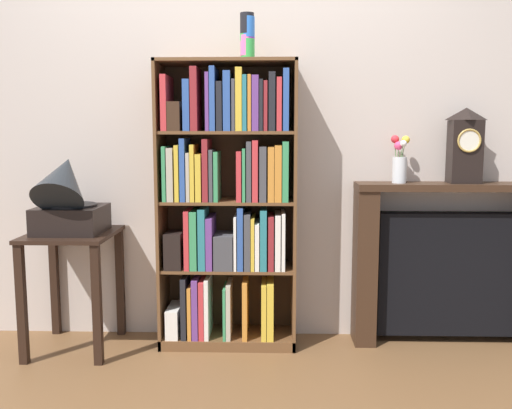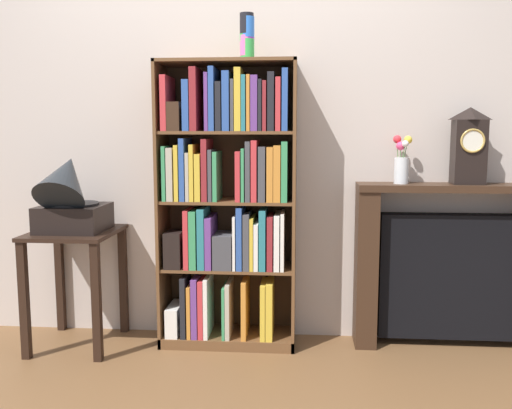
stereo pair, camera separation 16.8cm
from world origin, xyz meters
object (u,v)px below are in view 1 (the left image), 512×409
Objects in this scene: fireplace_mantel at (450,264)px; mantel_clock at (465,146)px; flower_vase at (400,162)px; cup_stack at (247,36)px; side_table_left at (73,263)px; bookshelf at (228,207)px; gramophone at (67,198)px.

mantel_clock is (0.05, -0.02, 0.70)m from fireplace_mantel.
flower_vase is at bearing -177.67° from fireplace_mantel.
cup_stack is 0.22× the size of fireplace_mantel.
fireplace_mantel is 0.70m from mantel_clock.
side_table_left is 0.60× the size of fireplace_mantel.
bookshelf is 1.45× the size of fireplace_mantel.
fireplace_mantel is 0.68m from flower_vase.
gramophone is 2.26m from mantel_clock.
bookshelf is 1.40m from mantel_clock.
mantel_clock is 0.38m from flower_vase.
bookshelf reaches higher than fireplace_mantel.
side_table_left is at bearing -173.82° from bookshelf.
fireplace_mantel is at bearing 3.00° from bookshelf.
bookshelf is 2.41× the size of side_table_left.
cup_stack is at bearing -174.51° from flower_vase.
side_table_left is (-1.00, -0.07, -1.26)m from cup_stack.
gramophone is 1.89m from flower_vase.
fireplace_mantel is 4.13× the size of flower_vase.
flower_vase is (0.99, 0.06, 0.26)m from bookshelf.
bookshelf is 3.21× the size of gramophone.
gramophone is (-0.88, -0.15, 0.07)m from bookshelf.
side_table_left is at bearing -175.72° from fireplace_mantel.
mantel_clock is (2.23, 0.19, 0.28)m from gramophone.
fireplace_mantel is 2.64× the size of mantel_clock.
fireplace_mantel is at bearing 4.64° from cup_stack.
gramophone is (-1.00, -0.12, -0.88)m from cup_stack.
cup_stack is at bearing -175.36° from fireplace_mantel.
bookshelf is 5.99× the size of flower_vase.
bookshelf reaches higher than flower_vase.
mantel_clock reaches higher than fireplace_mantel.
side_table_left is 2.19m from fireplace_mantel.
side_table_left is (-0.88, -0.10, -0.31)m from bookshelf.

